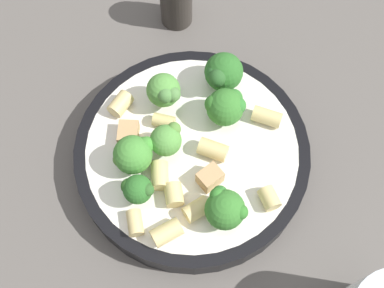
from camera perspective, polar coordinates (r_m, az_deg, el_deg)
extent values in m
plane|color=#5B5651|center=(0.50, 0.00, -1.95)|extent=(2.00, 2.00, 0.00)
cylinder|color=black|center=(0.48, 0.00, -1.26)|extent=(0.23, 0.23, 0.03)
cylinder|color=white|center=(0.47, 0.00, -0.67)|extent=(0.21, 0.21, 0.01)
torus|color=black|center=(0.47, 0.00, -0.62)|extent=(0.23, 0.23, 0.00)
cylinder|color=#9EC175|center=(0.46, -6.80, -2.14)|extent=(0.01, 0.01, 0.01)
sphere|color=#478E38|center=(0.44, -7.03, -1.27)|extent=(0.04, 0.04, 0.04)
sphere|color=#497E32|center=(0.44, -8.50, -1.81)|extent=(0.01, 0.01, 0.01)
sphere|color=#3E8630|center=(0.44, -5.65, -0.09)|extent=(0.02, 0.02, 0.02)
sphere|color=#429433|center=(0.44, -5.41, -0.09)|extent=(0.02, 0.02, 0.02)
cylinder|color=#9EC175|center=(0.48, 3.92, 3.26)|extent=(0.01, 0.01, 0.01)
sphere|color=#387A2D|center=(0.46, 4.05, 4.28)|extent=(0.04, 0.04, 0.04)
sphere|color=#317C2F|center=(0.46, 5.42, 4.56)|extent=(0.02, 0.02, 0.02)
sphere|color=#34772D|center=(0.47, 4.56, 5.68)|extent=(0.02, 0.02, 0.02)
sphere|color=#35752A|center=(0.46, 2.62, 4.74)|extent=(0.02, 0.02, 0.02)
cylinder|color=#93B766|center=(0.50, 3.66, 7.41)|extent=(0.01, 0.01, 0.01)
sphere|color=#2D6B28|center=(0.49, 3.78, 8.53)|extent=(0.04, 0.04, 0.04)
sphere|color=#2B612A|center=(0.48, 2.70, 8.42)|extent=(0.02, 0.02, 0.02)
sphere|color=#2B5B28|center=(0.47, 3.02, 7.85)|extent=(0.02, 0.02, 0.02)
cylinder|color=#9EC175|center=(0.49, -3.29, 5.27)|extent=(0.01, 0.01, 0.01)
sphere|color=#569942|center=(0.47, -3.41, 6.39)|extent=(0.03, 0.03, 0.03)
sphere|color=#4E8240|center=(0.46, -3.18, 5.80)|extent=(0.02, 0.02, 0.02)
sphere|color=#4A9041|center=(0.47, -3.14, 7.56)|extent=(0.01, 0.01, 0.01)
sphere|color=#558745|center=(0.46, -2.24, 5.90)|extent=(0.01, 0.01, 0.01)
cylinder|color=#93B766|center=(0.45, -6.09, -6.19)|extent=(0.01, 0.01, 0.01)
sphere|color=#2D6B28|center=(0.43, -6.29, -5.51)|extent=(0.03, 0.03, 0.03)
sphere|color=#2F5F27|center=(0.43, -5.30, -5.43)|extent=(0.01, 0.01, 0.01)
sphere|color=#2E6223|center=(0.43, -7.50, -4.98)|extent=(0.01, 0.01, 0.01)
cylinder|color=#9EC175|center=(0.46, -3.03, -0.47)|extent=(0.01, 0.01, 0.01)
sphere|color=#569942|center=(0.45, -3.13, 0.42)|extent=(0.03, 0.03, 0.03)
sphere|color=#599C42|center=(0.45, -2.50, 1.40)|extent=(0.02, 0.02, 0.02)
sphere|color=#57893A|center=(0.45, -2.16, 1.80)|extent=(0.01, 0.01, 0.01)
cylinder|color=#93B766|center=(0.44, 3.79, -8.43)|extent=(0.01, 0.01, 0.01)
sphere|color=#387A2D|center=(0.42, 3.93, -7.76)|extent=(0.04, 0.04, 0.04)
sphere|color=#357F2C|center=(0.42, 3.01, -6.12)|extent=(0.01, 0.01, 0.01)
sphere|color=#33792A|center=(0.42, 5.76, -8.01)|extent=(0.01, 0.01, 0.01)
sphere|color=#32752D|center=(0.43, 3.33, -5.85)|extent=(0.01, 0.01, 0.01)
cylinder|color=#E0C67F|center=(0.44, 0.58, -7.74)|extent=(0.03, 0.02, 0.02)
cylinder|color=#E0C67F|center=(0.48, -3.29, 2.81)|extent=(0.02, 0.03, 0.01)
cylinder|color=#E0C67F|center=(0.44, -2.17, -6.01)|extent=(0.03, 0.03, 0.02)
cylinder|color=#E0C67F|center=(0.44, -6.77, -9.26)|extent=(0.02, 0.03, 0.01)
cylinder|color=#E0C67F|center=(0.45, 9.16, -6.37)|extent=(0.02, 0.02, 0.02)
cylinder|color=#E0C67F|center=(0.46, 2.49, -0.68)|extent=(0.03, 0.03, 0.02)
cylinder|color=#E0C67F|center=(0.45, -4.01, -3.56)|extent=(0.03, 0.03, 0.02)
cylinder|color=#E0C67F|center=(0.43, -3.02, -10.42)|extent=(0.03, 0.02, 0.02)
cylinder|color=#E0C67F|center=(0.49, -8.48, 4.72)|extent=(0.03, 0.02, 0.02)
cylinder|color=#E0C67F|center=(0.48, 8.85, 3.21)|extent=(0.03, 0.03, 0.02)
cube|color=tan|center=(0.47, -7.55, 1.26)|extent=(0.03, 0.03, 0.01)
cube|color=tan|center=(0.45, 2.15, -3.99)|extent=(0.02, 0.02, 0.02)
cylinder|color=#332D28|center=(0.57, -1.89, 16.34)|extent=(0.04, 0.04, 0.05)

